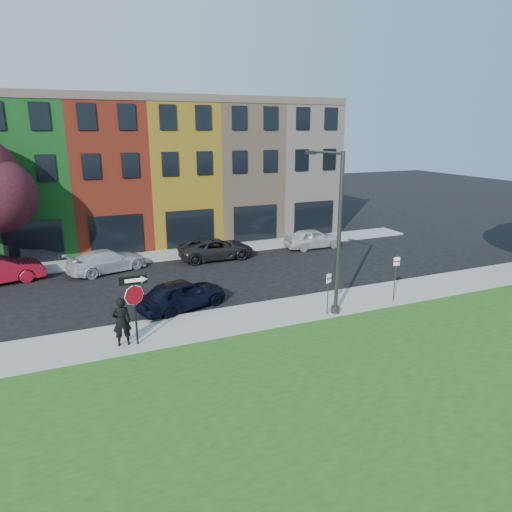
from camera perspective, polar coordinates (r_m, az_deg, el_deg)
name	(u,v)px	position (r m, az deg, el deg)	size (l,w,h in m)	color
ground	(298,344)	(18.64, 5.27, -10.85)	(120.00, 120.00, 0.00)	black
sidewalk_near	(305,308)	(21.89, 6.19, -6.54)	(40.00, 3.00, 0.12)	#989490
sidewalk_far	(152,257)	(31.15, -12.91, -0.07)	(40.00, 2.40, 0.12)	#989490
rowhouse_block	(139,173)	(36.38, -14.42, 9.97)	(30.00, 10.12, 10.00)	beige
stop_sign	(134,296)	(18.07, -14.98, -4.85)	(1.05, 0.11, 2.82)	black
man	(122,322)	(18.54, -16.45, -7.87)	(0.73, 0.48, 1.96)	black
sedan_near	(182,294)	(21.92, -9.25, -4.74)	(4.65, 3.06, 1.47)	black
parked_car_silver	(107,261)	(28.63, -18.10, -0.57)	(5.03, 3.33, 1.35)	silver
parked_car_dark	(216,249)	(30.04, -5.00, 0.93)	(4.93, 2.29, 1.37)	black
parked_car_white	(313,238)	(32.90, 7.11, 2.20)	(4.15, 1.70, 1.41)	silver
street_lamp	(336,234)	(20.51, 9.91, 2.72)	(0.74, 2.56, 7.27)	#404244
parking_sign_a	(328,288)	(20.78, 9.01, -3.96)	(0.31, 0.14, 2.01)	#404244
parking_sign_b	(396,273)	(22.99, 17.04, -2.02)	(0.32, 0.10, 2.38)	#404244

